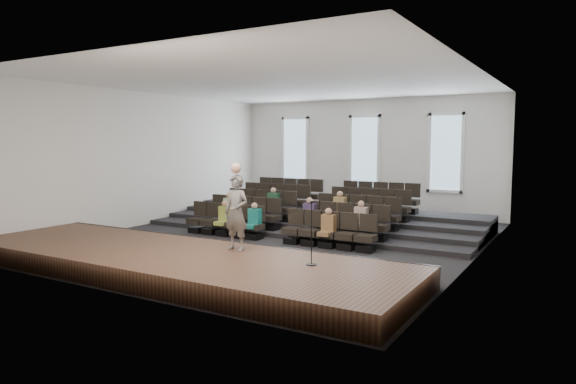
# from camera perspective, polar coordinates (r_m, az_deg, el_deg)

# --- Properties ---
(ground) EXTENTS (14.00, 14.00, 0.00)m
(ground) POSITION_cam_1_polar(r_m,az_deg,el_deg) (16.82, -0.58, -5.17)
(ground) COLOR black
(ground) RESTS_ON ground
(ceiling) EXTENTS (12.00, 14.00, 0.02)m
(ceiling) POSITION_cam_1_polar(r_m,az_deg,el_deg) (16.63, -0.59, 12.05)
(ceiling) COLOR white
(ceiling) RESTS_ON ground
(wall_back) EXTENTS (12.00, 0.04, 5.00)m
(wall_back) POSITION_cam_1_polar(r_m,az_deg,el_deg) (22.83, 8.56, 3.92)
(wall_back) COLOR silver
(wall_back) RESTS_ON ground
(wall_front) EXTENTS (12.00, 0.04, 5.00)m
(wall_front) POSITION_cam_1_polar(r_m,az_deg,el_deg) (11.13, -19.57, 1.99)
(wall_front) COLOR silver
(wall_front) RESTS_ON ground
(wall_left) EXTENTS (0.04, 14.00, 5.00)m
(wall_left) POSITION_cam_1_polar(r_m,az_deg,el_deg) (20.30, -15.34, 3.59)
(wall_left) COLOR silver
(wall_left) RESTS_ON ground
(wall_right) EXTENTS (0.04, 14.00, 5.00)m
(wall_right) POSITION_cam_1_polar(r_m,az_deg,el_deg) (14.39, 20.45, 2.70)
(wall_right) COLOR silver
(wall_right) RESTS_ON ground
(stage) EXTENTS (11.80, 3.60, 0.50)m
(stage) POSITION_cam_1_polar(r_m,az_deg,el_deg) (12.76, -12.57, -7.62)
(stage) COLOR #4E3621
(stage) RESTS_ON ground
(stage_lip) EXTENTS (11.80, 0.06, 0.52)m
(stage_lip) POSITION_cam_1_polar(r_m,az_deg,el_deg) (14.07, -7.63, -6.30)
(stage_lip) COLOR black
(stage_lip) RESTS_ON ground
(risers) EXTENTS (11.80, 4.80, 0.60)m
(risers) POSITION_cam_1_polar(r_m,az_deg,el_deg) (19.53, 4.23, -3.09)
(risers) COLOR black
(risers) RESTS_ON ground
(seating_rows) EXTENTS (6.80, 4.70, 1.67)m
(seating_rows) POSITION_cam_1_polar(r_m,az_deg,el_deg) (18.03, 1.95, -2.25)
(seating_rows) COLOR black
(seating_rows) RESTS_ON ground
(windows) EXTENTS (8.44, 0.10, 3.24)m
(windows) POSITION_cam_1_polar(r_m,az_deg,el_deg) (22.77, 8.50, 4.42)
(windows) COLOR white
(windows) RESTS_ON wall_back
(audience) EXTENTS (5.45, 2.64, 1.10)m
(audience) POSITION_cam_1_polar(r_m,az_deg,el_deg) (16.96, -0.02, -2.30)
(audience) COLOR #9AA943
(audience) RESTS_ON seating_rows
(speaker) EXTENTS (0.70, 0.48, 1.85)m
(speaker) POSITION_cam_1_polar(r_m,az_deg,el_deg) (12.54, -5.76, -2.30)
(speaker) COLOR #62615D
(speaker) RESTS_ON stage
(mic_stand) EXTENTS (0.23, 0.23, 1.39)m
(mic_stand) POSITION_cam_1_polar(r_m,az_deg,el_deg) (11.06, 2.62, -6.01)
(mic_stand) COLOR black
(mic_stand) RESTS_ON stage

